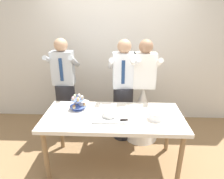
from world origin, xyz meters
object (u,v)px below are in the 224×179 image
object	(u,v)px
main_cake_tray	(110,115)
person_groom	(123,97)
person_guest	(65,94)
dessert_table	(113,120)
plate_stack	(156,115)
person_bride	(142,106)
cupcake_stand	(78,103)
round_cake	(84,105)

from	to	relation	value
main_cake_tray	person_groom	distance (m)	0.76
person_guest	dessert_table	bearing A→B (deg)	-42.47
plate_stack	person_groom	bearing A→B (deg)	118.61
main_cake_tray	person_bride	bearing A→B (deg)	55.91
cupcake_stand	person_guest	size ratio (longest dim) A/B	0.14
main_cake_tray	dessert_table	bearing A→B (deg)	58.85
dessert_table	round_cake	xyz separation A→B (m)	(-0.42, 0.23, 0.11)
cupcake_stand	plate_stack	world-z (taller)	cupcake_stand
person_bride	person_guest	size ratio (longest dim) A/B	1.00
cupcake_stand	plate_stack	size ratio (longest dim) A/B	1.14
plate_stack	round_cake	xyz separation A→B (m)	(-0.96, 0.29, -0.02)
dessert_table	person_bride	size ratio (longest dim) A/B	1.08
dessert_table	person_bride	bearing A→B (deg)	55.62
round_cake	person_groom	xyz separation A→B (m)	(0.56, 0.44, -0.06)
cupcake_stand	plate_stack	distance (m)	1.05
person_groom	dessert_table	bearing A→B (deg)	-101.82
dessert_table	main_cake_tray	size ratio (longest dim) A/B	4.14
dessert_table	cupcake_stand	bearing A→B (deg)	161.45
person_bride	person_guest	xyz separation A→B (m)	(-1.29, 0.10, 0.16)
round_cake	cupcake_stand	bearing A→B (deg)	-136.85
main_cake_tray	person_guest	bearing A→B (deg)	133.68
main_cake_tray	person_guest	size ratio (longest dim) A/B	0.26
cupcake_stand	dessert_table	bearing A→B (deg)	-18.55
dessert_table	plate_stack	world-z (taller)	plate_stack
main_cake_tray	plate_stack	bearing A→B (deg)	0.06
cupcake_stand	round_cake	distance (m)	0.11
plate_stack	person_guest	world-z (taller)	person_guest
cupcake_stand	person_groom	size ratio (longest dim) A/B	0.14
plate_stack	person_groom	xyz separation A→B (m)	(-0.40, 0.73, -0.08)
cupcake_stand	round_cake	world-z (taller)	cupcake_stand
person_guest	person_bride	bearing A→B (deg)	-4.32
main_cake_tray	plate_stack	xyz separation A→B (m)	(0.58, 0.00, 0.01)
person_bride	cupcake_stand	bearing A→B (deg)	-152.06
plate_stack	person_bride	world-z (taller)	person_bride
round_cake	person_guest	xyz separation A→B (m)	(-0.41, 0.54, -0.06)
dessert_table	cupcake_stand	size ratio (longest dim) A/B	7.83
person_groom	person_guest	size ratio (longest dim) A/B	1.00
round_cake	person_groom	bearing A→B (deg)	37.85
cupcake_stand	plate_stack	xyz separation A→B (m)	(1.03, -0.23, -0.04)
plate_stack	round_cake	world-z (taller)	plate_stack
round_cake	person_bride	size ratio (longest dim) A/B	0.14
round_cake	dessert_table	bearing A→B (deg)	-28.26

